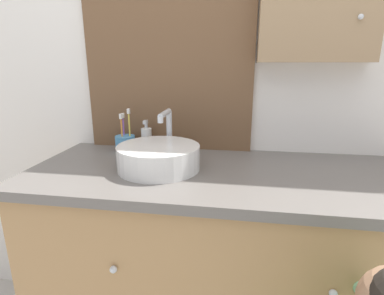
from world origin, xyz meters
name	(u,v)px	position (x,y,z in m)	size (l,w,h in m)	color
wall_back	(232,66)	(0.00, 0.62, 1.27)	(3.20, 0.18, 2.50)	silver
vanity_counter	(221,273)	(0.00, 0.30, 0.45)	(1.48, 0.60, 0.89)	#A37A4C
sink_basin	(159,156)	(-0.25, 0.29, 0.94)	(0.31, 0.36, 0.20)	silver
toothbrush_holder	(125,142)	(-0.46, 0.50, 0.93)	(0.09, 0.09, 0.19)	#4C93C6
soap_dispenser	(147,139)	(-0.37, 0.53, 0.95)	(0.05, 0.05, 0.14)	white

